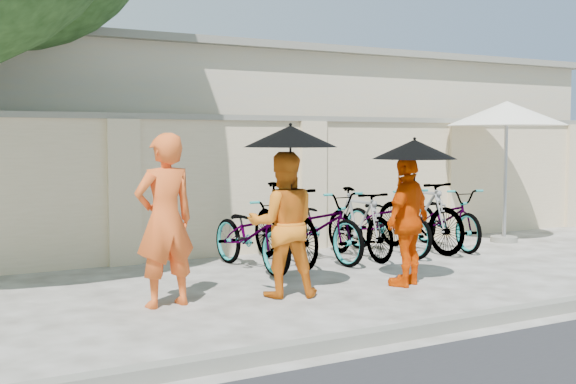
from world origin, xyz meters
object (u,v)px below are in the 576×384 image
monk_center (283,224)px  monk_right (408,221)px  patio_umbrella (507,115)px  monk_left (165,220)px

monk_center → monk_right: monk_center is taller
monk_center → patio_umbrella: patio_umbrella is taller
monk_left → monk_right: size_ratio=1.17×
monk_left → patio_umbrella: patio_umbrella is taller
monk_center → monk_right: size_ratio=1.04×
monk_center → monk_right: (1.57, -0.20, -0.03)m
monk_right → monk_center: bearing=-32.4°
monk_left → monk_right: 2.89m
monk_left → patio_umbrella: bearing=-172.4°
monk_left → monk_right: (2.86, -0.37, -0.13)m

